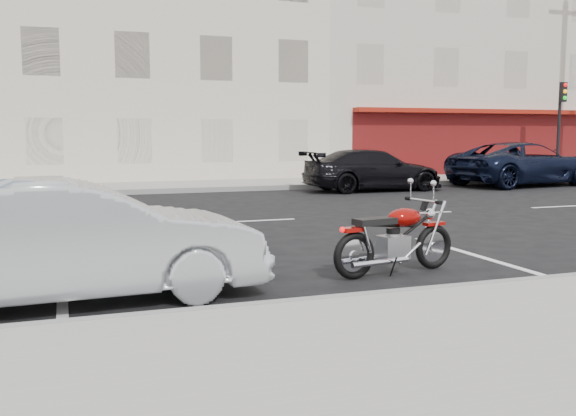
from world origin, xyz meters
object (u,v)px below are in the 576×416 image
traffic_light (560,117)px  car_far (373,170)px  sedan_silver (77,241)px  motorcycle (435,237)px  fire_hydrant (526,166)px  suv_far (523,164)px

traffic_light → car_far: bearing=-165.4°
sedan_silver → motorcycle: bearing=-90.6°
fire_hydrant → motorcycle: bearing=-133.1°
motorcycle → car_far: 12.23m
fire_hydrant → sedan_silver: 22.80m
motorcycle → suv_far: suv_far is taller
motorcycle → sedan_silver: (-4.71, -0.21, 0.24)m
fire_hydrant → traffic_light: bearing=-6.4°
fire_hydrant → car_far: bearing=-161.8°
fire_hydrant → car_far: size_ratio=0.15×
sedan_silver → car_far: (9.46, 11.48, -0.01)m
traffic_light → suv_far: (-3.83, -2.50, -1.78)m
motorcycle → sedan_silver: size_ratio=0.47×
car_far → traffic_light: bearing=-75.7°
motorcycle → car_far: size_ratio=0.42×
traffic_light → fire_hydrant: size_ratio=5.28×
car_far → motorcycle: bearing=156.9°
car_far → suv_far: bearing=-89.5°
fire_hydrant → sedan_silver: size_ratio=0.17×
motorcycle → sedan_silver: 4.72m
traffic_light → motorcycle: (-14.61, -13.84, -2.11)m
fire_hydrant → car_far: (-8.37, -2.75, 0.14)m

